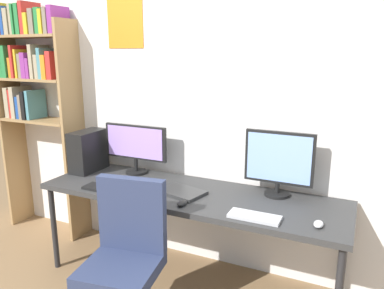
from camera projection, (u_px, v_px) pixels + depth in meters
wall_back at (212, 109)px, 2.97m from camera, size 4.67×0.11×2.60m
desk at (189, 198)px, 2.75m from camera, size 2.27×0.68×0.74m
bookshelf at (34, 80)px, 3.47m from camera, size 0.83×0.28×2.18m
office_chair at (125, 275)px, 2.30m from camera, size 0.52×0.52×0.99m
monitor_left at (136, 145)px, 3.12m from camera, size 0.58×0.18×0.41m
monitor_right at (279, 161)px, 2.62m from camera, size 0.49×0.18×0.47m
pc_tower at (88, 151)px, 3.20m from camera, size 0.17×0.34×0.35m
keyboard_left at (108, 189)px, 2.77m from camera, size 0.40×0.13×0.02m
keyboard_right at (254, 217)px, 2.30m from camera, size 0.32×0.13×0.02m
mouse_left_side at (182, 203)px, 2.49m from camera, size 0.06×0.10×0.03m
mouse_right_side at (319, 224)px, 2.19m from camera, size 0.06×0.10×0.03m
laptop_closed at (182, 192)px, 2.71m from camera, size 0.36×0.29×0.02m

